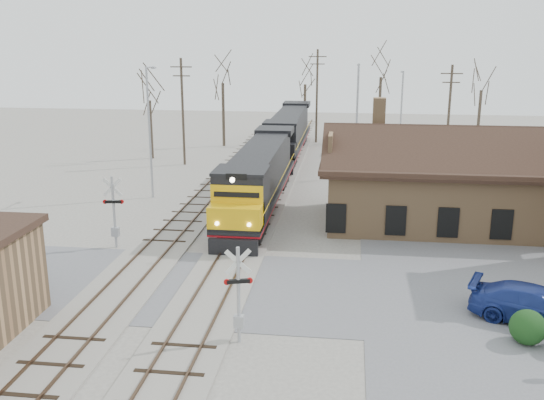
{
  "coord_description": "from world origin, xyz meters",
  "views": [
    {
      "loc": [
        6.15,
        -26.67,
        11.79
      ],
      "look_at": [
        1.53,
        9.0,
        2.01
      ],
      "focal_mm": 40.0,
      "sensor_mm": 36.0,
      "label": 1
    }
  ],
  "objects": [
    {
      "name": "ground",
      "position": [
        0.0,
        0.0,
        0.0
      ],
      "size": [
        140.0,
        140.0,
        0.0
      ],
      "primitive_type": "plane",
      "color": "#A49E94",
      "rests_on": "ground"
    },
    {
      "name": "road",
      "position": [
        0.0,
        0.0,
        0.01
      ],
      "size": [
        60.0,
        9.0,
        0.03
      ],
      "primitive_type": "cube",
      "color": "slate",
      "rests_on": "ground"
    },
    {
      "name": "track_main",
      "position": [
        0.0,
        15.0,
        0.07
      ],
      "size": [
        3.4,
        90.0,
        0.24
      ],
      "color": "#A49E94",
      "rests_on": "ground"
    },
    {
      "name": "track_siding",
      "position": [
        -4.5,
        15.0,
        0.07
      ],
      "size": [
        3.4,
        90.0,
        0.24
      ],
      "color": "#A49E94",
      "rests_on": "ground"
    },
    {
      "name": "depot",
      "position": [
        11.99,
        12.0,
        2.41
      ],
      "size": [
        15.2,
        9.31,
        7.9
      ],
      "color": "#A17A53",
      "rests_on": "ground"
    },
    {
      "name": "locomotive_lead",
      "position": [
        0.0,
        13.55,
        2.33
      ],
      "size": [
        2.99,
        20.0,
        4.44
      ],
      "color": "black",
      "rests_on": "ground"
    },
    {
      "name": "locomotive_trailing",
      "position": [
        0.0,
        33.82,
        2.33
      ],
      "size": [
        2.99,
        20.0,
        4.2
      ],
      "color": "black",
      "rests_on": "ground"
    },
    {
      "name": "crossbuck_near",
      "position": [
        2.05,
        -5.22,
        1.88
      ],
      "size": [
        1.12,
        0.4,
        4.0
      ],
      "rotation": [
        0.0,
        0.0,
        0.28
      ],
      "color": "#A5A8AD",
      "rests_on": "ground"
    },
    {
      "name": "crossbuck_far",
      "position": [
        -6.99,
        4.87,
        1.96
      ],
      "size": [
        1.19,
        0.31,
        4.19
      ],
      "rotation": [
        0.0,
        0.0,
        3.28
      ],
      "color": "#A5A8AD",
      "rests_on": "ground"
    },
    {
      "name": "parked_car",
      "position": [
        14.19,
        -1.92,
        0.78
      ],
      "size": [
        5.81,
        3.95,
        1.56
      ],
      "primitive_type": "imported",
      "rotation": [
        0.0,
        0.0,
        1.21
      ],
      "color": "navy",
      "rests_on": "ground"
    },
    {
      "name": "hedge_a",
      "position": [
        13.35,
        -3.9,
        0.71
      ],
      "size": [
        1.41,
        1.41,
        1.41
      ],
      "primitive_type": "sphere",
      "color": "#113313",
      "rests_on": "ground"
    },
    {
      "name": "streetlight_a",
      "position": [
        -8.42,
        16.03,
        5.39
      ],
      "size": [
        0.25,
        2.04,
        9.68
      ],
      "color": "#A5A8AD",
      "rests_on": "ground"
    },
    {
      "name": "streetlight_b",
      "position": [
        6.69,
        24.55,
        5.34
      ],
      "size": [
        0.25,
        2.04,
        9.59
      ],
      "color": "#A5A8AD",
      "rests_on": "ground"
    },
    {
      "name": "streetlight_c",
      "position": [
        11.34,
        37.37,
        4.69
      ],
      "size": [
        0.25,
        2.04,
        8.33
      ],
      "color": "#A5A8AD",
      "rests_on": "ground"
    },
    {
      "name": "utility_pole_a",
      "position": [
        -9.27,
        28.0,
        5.15
      ],
      "size": [
        2.0,
        0.24,
        9.85
      ],
      "color": "#382D23",
      "rests_on": "ground"
    },
    {
      "name": "utility_pole_b",
      "position": [
        2.34,
        42.02,
        5.41
      ],
      "size": [
        2.0,
        0.24,
        10.36
      ],
      "color": "#382D23",
      "rests_on": "ground"
    },
    {
      "name": "utility_pole_c",
      "position": [
        15.27,
        31.64,
        4.84
      ],
      "size": [
        2.0,
        0.24,
        9.23
      ],
      "color": "#382D23",
      "rests_on": "ground"
    },
    {
      "name": "tree_a",
      "position": [
        -13.25,
        30.51,
        6.64
      ],
      "size": [
        3.81,
        3.81,
        9.34
      ],
      "color": "#382D23",
      "rests_on": "ground"
    },
    {
      "name": "tree_b",
      "position": [
        -7.63,
        38.38,
        7.97
      ],
      "size": [
        4.57,
        4.57,
        11.19
      ],
      "color": "#382D23",
      "rests_on": "ground"
    },
    {
      "name": "tree_c",
      "position": [
        0.61,
        47.34,
        7.12
      ],
      "size": [
        4.08,
        4.08,
        10.0
      ],
      "color": "#382D23",
      "rests_on": "ground"
    },
    {
      "name": "tree_d",
      "position": [
        9.41,
        43.66,
        8.48
      ],
      "size": [
        4.86,
        4.86,
        11.91
      ],
      "color": "#382D23",
      "rests_on": "ground"
    },
    {
      "name": "tree_e",
      "position": [
        19.71,
        39.97,
        7.27
      ],
      "size": [
        4.17,
        4.17,
        10.22
      ],
      "color": "#382D23",
      "rests_on": "ground"
    }
  ]
}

